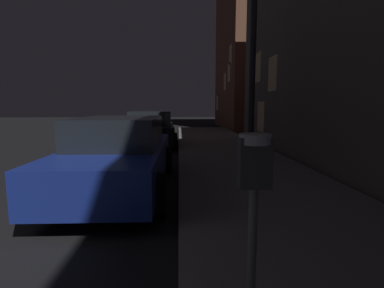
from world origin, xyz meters
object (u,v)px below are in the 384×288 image
object	(u,v)px
parking_meter	(254,188)
street_lamp	(254,31)
car_black	(151,129)
car_blue	(120,154)

from	to	relation	value
parking_meter	street_lamp	size ratio (longest dim) A/B	0.26
street_lamp	parking_meter	bearing A→B (deg)	-103.95
parking_meter	car_black	bearing A→B (deg)	98.86
car_black	street_lamp	size ratio (longest dim) A/B	0.81
car_blue	street_lamp	world-z (taller)	street_lamp
car_blue	car_black	xyz separation A→B (m)	(0.00, 6.32, 0.00)
car_blue	car_black	bearing A→B (deg)	89.99
parking_meter	car_blue	bearing A→B (deg)	112.00
car_black	parking_meter	bearing A→B (deg)	-81.14
car_blue	car_black	world-z (taller)	same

